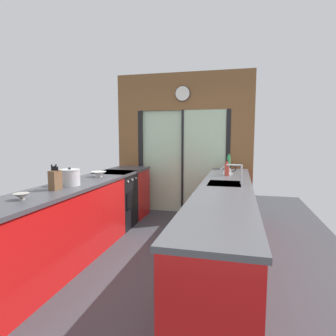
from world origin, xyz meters
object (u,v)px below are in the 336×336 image
mixing_bowl_far (99,174)px  stock_pot (70,177)px  mixing_bowl_near (21,196)px  soap_bottle_far (229,163)px  soap_bottle_near (227,169)px  knife_block (55,180)px  kettle (228,169)px  oven_range (116,200)px

mixing_bowl_far → stock_pot: size_ratio=0.89×
mixing_bowl_near → soap_bottle_far: bearing=58.1°
stock_pot → mixing_bowl_far: bearing=90.0°
mixing_bowl_near → soap_bottle_near: bearing=49.6°
knife_block → mixing_bowl_near: bearing=-90.0°
mixing_bowl_far → kettle: 1.95m
stock_pot → oven_range: bearing=90.8°
mixing_bowl_near → soap_bottle_far: size_ratio=0.50×
stock_pot → kettle: stock_pot is taller
mixing_bowl_far → mixing_bowl_near: bearing=-90.0°
mixing_bowl_near → mixing_bowl_far: (0.00, 1.50, 0.01)m
mixing_bowl_far → soap_bottle_far: bearing=37.5°
kettle → soap_bottle_near: (-0.00, -0.20, 0.02)m
kettle → soap_bottle_far: (-0.00, 0.58, 0.04)m
oven_range → kettle: (1.80, 0.20, 0.55)m
stock_pot → soap_bottle_near: bearing=36.3°
stock_pot → kettle: size_ratio=0.96×
oven_range → mixing_bowl_far: (0.02, -0.59, 0.51)m
kettle → soap_bottle_far: size_ratio=0.88×
kettle → mixing_bowl_near: bearing=-127.9°
mixing_bowl_near → kettle: kettle is taller
mixing_bowl_near → knife_block: (-0.00, 0.50, 0.08)m
soap_bottle_far → kettle: bearing=-89.8°
oven_range → stock_pot: (0.02, -1.31, 0.56)m
knife_block → stock_pot: (0.00, 0.28, -0.01)m
soap_bottle_near → mixing_bowl_near: bearing=-130.4°
oven_range → knife_block: 1.68m
oven_range → stock_pot: 1.42m
oven_range → kettle: bearing=6.4°
mixing_bowl_far → soap_bottle_far: 2.24m
mixing_bowl_far → soap_bottle_near: bearing=18.3°
soap_bottle_near → soap_bottle_far: (0.00, 0.78, 0.03)m
mixing_bowl_far → oven_range: bearing=91.8°
stock_pot → soap_bottle_near: (1.78, 1.31, 0.00)m
oven_range → soap_bottle_far: 2.05m
knife_block → oven_range: bearing=90.7°
oven_range → soap_bottle_near: soap_bottle_near is taller
oven_range → soap_bottle_far: soap_bottle_far is taller
knife_block → kettle: knife_block is taller
mixing_bowl_far → kettle: size_ratio=0.86×
soap_bottle_near → kettle: bearing=89.5°
mixing_bowl_far → stock_pot: 0.72m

